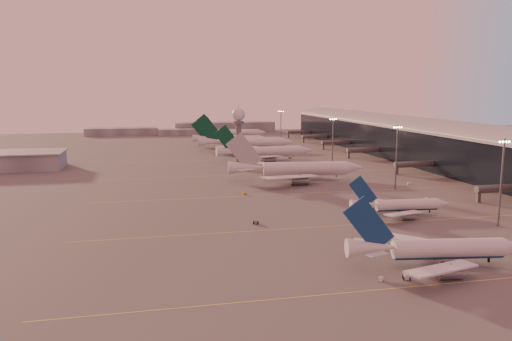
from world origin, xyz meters
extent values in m
plane|color=#514F4F|center=(0.00, 0.00, 0.00)|extent=(700.00, 700.00, 0.00)
cube|color=#D3C94A|center=(30.00, -35.00, 0.01)|extent=(180.00, 0.25, 0.02)
cube|color=#D3C94A|center=(30.00, 10.00, 0.01)|extent=(180.00, 0.25, 0.02)
cube|color=#D3C94A|center=(30.00, 55.00, 0.01)|extent=(180.00, 0.25, 0.02)
cube|color=#D3C94A|center=(30.00, 100.00, 0.01)|extent=(180.00, 0.25, 0.02)
cube|color=#D3C94A|center=(30.00, 150.00, 0.01)|extent=(180.00, 0.25, 0.02)
cube|color=black|center=(108.00, 110.00, 9.00)|extent=(36.00, 360.00, 18.00)
cylinder|color=gray|center=(108.00, 110.00, 18.00)|extent=(10.08, 360.00, 10.08)
cube|color=gray|center=(108.00, 110.00, 18.20)|extent=(40.00, 362.00, 0.80)
cylinder|color=#505257|center=(82.00, 28.00, 4.50)|extent=(22.00, 2.80, 2.80)
cube|color=#505257|center=(72.00, 28.00, 2.20)|extent=(1.20, 1.20, 4.40)
cylinder|color=#505257|center=(82.00, 86.00, 4.50)|extent=(22.00, 2.80, 2.80)
cube|color=#505257|center=(72.00, 86.00, 2.20)|extent=(1.20, 1.20, 4.40)
cylinder|color=#505257|center=(82.00, 142.00, 4.50)|extent=(22.00, 2.80, 2.80)
cube|color=#505257|center=(72.00, 142.00, 2.20)|extent=(1.20, 1.20, 4.40)
cylinder|color=#505257|center=(82.00, 184.00, 4.50)|extent=(22.00, 2.80, 2.80)
cube|color=#505257|center=(72.00, 184.00, 2.20)|extent=(1.20, 1.20, 4.40)
cylinder|color=#505257|center=(82.00, 226.00, 4.50)|extent=(22.00, 2.80, 2.80)
cube|color=#505257|center=(72.00, 226.00, 2.20)|extent=(1.20, 1.20, 4.40)
cylinder|color=#505257|center=(82.00, 266.00, 4.50)|extent=(22.00, 2.80, 2.80)
cube|color=#505257|center=(72.00, 266.00, 2.20)|extent=(1.20, 1.20, 4.40)
cylinder|color=#505257|center=(5.00, 120.00, 11.00)|extent=(2.60, 2.60, 22.00)
cylinder|color=#505257|center=(5.00, 120.00, 22.50)|extent=(5.20, 5.20, 1.20)
sphere|color=silver|center=(5.00, 120.00, 26.40)|extent=(6.40, 6.40, 6.40)
cylinder|color=#505257|center=(5.00, 120.00, 30.10)|extent=(0.16, 0.16, 2.00)
cylinder|color=#505257|center=(58.00, 0.00, 12.50)|extent=(0.56, 0.56, 25.00)
cube|color=#505257|center=(58.00, 0.00, 24.50)|extent=(3.60, 0.25, 0.25)
sphere|color=#FFEABF|center=(56.50, 0.00, 24.10)|extent=(0.56, 0.56, 0.56)
sphere|color=#FFEABF|center=(57.50, 0.00, 24.10)|extent=(0.56, 0.56, 0.56)
sphere|color=#FFEABF|center=(58.50, 0.00, 24.10)|extent=(0.56, 0.56, 0.56)
sphere|color=#FFEABF|center=(59.50, 0.00, 24.10)|extent=(0.56, 0.56, 0.56)
cylinder|color=#505257|center=(55.00, 55.00, 12.50)|extent=(0.56, 0.56, 25.00)
cube|color=#505257|center=(55.00, 55.00, 24.50)|extent=(3.60, 0.25, 0.25)
sphere|color=#FFEABF|center=(53.50, 55.00, 24.10)|extent=(0.56, 0.56, 0.56)
sphere|color=#FFEABF|center=(54.50, 55.00, 24.10)|extent=(0.56, 0.56, 0.56)
sphere|color=#FFEABF|center=(55.50, 55.00, 24.10)|extent=(0.56, 0.56, 0.56)
sphere|color=#FFEABF|center=(56.50, 55.00, 24.10)|extent=(0.56, 0.56, 0.56)
cylinder|color=#505257|center=(50.00, 110.00, 12.50)|extent=(0.56, 0.56, 25.00)
cube|color=#505257|center=(50.00, 110.00, 24.50)|extent=(3.60, 0.25, 0.25)
sphere|color=#FFEABF|center=(48.50, 110.00, 24.10)|extent=(0.56, 0.56, 0.56)
sphere|color=#FFEABF|center=(49.50, 110.00, 24.10)|extent=(0.56, 0.56, 0.56)
sphere|color=#FFEABF|center=(50.50, 110.00, 24.10)|extent=(0.56, 0.56, 0.56)
sphere|color=#FFEABF|center=(51.50, 110.00, 24.10)|extent=(0.56, 0.56, 0.56)
cylinder|color=#505257|center=(48.00, 200.00, 12.50)|extent=(0.56, 0.56, 25.00)
cube|color=#505257|center=(48.00, 200.00, 24.50)|extent=(3.60, 0.25, 0.25)
sphere|color=#FFEABF|center=(46.50, 200.00, 24.10)|extent=(0.56, 0.56, 0.56)
sphere|color=#FFEABF|center=(47.50, 200.00, 24.10)|extent=(0.56, 0.56, 0.56)
sphere|color=#FFEABF|center=(48.50, 200.00, 24.10)|extent=(0.56, 0.56, 0.56)
sphere|color=#FFEABF|center=(49.50, 200.00, 24.10)|extent=(0.56, 0.56, 0.56)
cube|color=slate|center=(-60.00, 320.00, 3.00)|extent=(60.00, 18.00, 6.00)
cube|color=slate|center=(30.00, 330.00, 4.50)|extent=(90.00, 20.00, 9.00)
cube|color=slate|center=(-10.00, 310.00, 2.50)|extent=(40.00, 15.00, 5.00)
cylinder|color=silver|center=(25.18, -25.81, 3.42)|extent=(25.00, 7.78, 4.20)
cylinder|color=navy|center=(25.18, -25.81, 2.48)|extent=(24.34, 6.54, 3.02)
cone|color=silver|center=(7.87, -23.24, 3.95)|extent=(10.84, 5.67, 4.20)
cube|color=silver|center=(17.68, -35.14, 2.69)|extent=(18.19, 9.86, 1.32)
cylinder|color=slate|center=(21.01, -33.17, 0.77)|extent=(5.12, 3.40, 2.73)
cube|color=slate|center=(21.01, -33.17, 1.96)|extent=(0.37, 0.32, 1.68)
cube|color=silver|center=(20.71, -14.71, 2.69)|extent=(16.80, 13.92, 1.32)
cylinder|color=slate|center=(23.33, -17.56, 0.77)|extent=(5.12, 3.40, 2.73)
cube|color=slate|center=(23.33, -17.56, 1.96)|extent=(0.37, 0.32, 1.68)
cube|color=navy|center=(7.36, -23.16, 9.14)|extent=(11.45, 2.08, 12.51)
cube|color=silver|center=(7.21, -27.96, 4.05)|extent=(5.09, 3.14, 0.28)
cube|color=silver|center=(8.61, -18.52, 4.05)|extent=(4.95, 4.18, 0.28)
cylinder|color=black|center=(34.45, -27.19, 0.55)|extent=(0.55, 0.55, 1.10)
cylinder|color=black|center=(23.57, -23.12, 0.61)|extent=(1.28, 0.72, 1.22)
cylinder|color=black|center=(22.86, -27.92, 0.61)|extent=(1.28, 0.72, 1.22)
cylinder|color=silver|center=(39.29, 17.50, 2.73)|extent=(19.89, 4.91, 3.35)
cylinder|color=navy|center=(39.29, 17.50, 1.98)|extent=(19.42, 3.94, 2.41)
cone|color=silver|center=(51.00, 16.56, 2.73)|extent=(4.06, 3.64, 3.35)
cone|color=silver|center=(25.37, 18.61, 3.15)|extent=(8.50, 4.00, 3.35)
cube|color=silver|center=(33.82, 9.66, 2.15)|extent=(14.38, 8.69, 1.05)
cylinder|color=slate|center=(36.37, 11.41, 0.62)|extent=(3.97, 2.47, 2.18)
cube|color=slate|center=(36.37, 11.41, 1.56)|extent=(0.28, 0.24, 1.34)
cube|color=silver|center=(35.13, 26.10, 2.15)|extent=(13.78, 10.45, 1.05)
cylinder|color=slate|center=(37.37, 23.97, 0.62)|extent=(3.97, 2.47, 2.18)
cube|color=slate|center=(37.37, 23.97, 1.56)|extent=(0.28, 0.24, 1.34)
cube|color=navy|center=(24.96, 18.64, 7.30)|extent=(9.19, 1.04, 9.99)
cube|color=silver|center=(25.09, 14.81, 3.24)|extent=(4.07, 2.72, 0.22)
cube|color=silver|center=(25.70, 22.40, 3.24)|extent=(4.01, 3.17, 0.22)
cylinder|color=black|center=(46.75, 16.90, 0.44)|extent=(0.44, 0.44, 0.88)
cylinder|color=black|center=(37.87, 19.56, 0.49)|extent=(1.00, 0.52, 0.97)
cylinder|color=black|center=(37.56, 15.69, 0.49)|extent=(1.00, 0.52, 0.97)
cylinder|color=silver|center=(27.00, 81.83, 3.89)|extent=(36.35, 9.97, 5.61)
cylinder|color=silver|center=(27.00, 81.83, 2.63)|extent=(35.44, 8.32, 4.04)
cone|color=silver|center=(48.28, 79.20, 3.89)|extent=(7.59, 6.42, 5.61)
cone|color=silver|center=(1.69, 84.95, 4.60)|extent=(15.64, 7.42, 5.61)
cube|color=silver|center=(16.47, 68.07, 2.91)|extent=(26.22, 14.81, 1.67)
cylinder|color=slate|center=(21.22, 71.04, 0.63)|extent=(7.35, 4.47, 3.65)
cube|color=slate|center=(21.22, 71.04, 1.93)|extent=(0.30, 0.26, 2.25)
cube|color=silver|center=(20.13, 97.73, 2.91)|extent=(24.55, 19.70, 1.67)
cylinder|color=slate|center=(24.01, 93.69, 0.63)|extent=(7.35, 4.47, 3.65)
cube|color=slate|center=(24.01, 93.69, 1.93)|extent=(0.30, 0.26, 2.25)
cube|color=#999CA0|center=(0.95, 85.04, 11.23)|extent=(15.48, 2.22, 16.66)
cube|color=silver|center=(0.54, 78.08, 4.74)|extent=(7.42, 4.73, 0.23)
cube|color=silver|center=(2.25, 91.89, 4.74)|extent=(7.25, 5.98, 0.23)
cylinder|color=black|center=(40.55, 80.16, 0.45)|extent=(0.45, 0.45, 0.91)
cylinder|color=black|center=(24.37, 84.16, 0.50)|extent=(1.04, 0.57, 1.00)
cylinder|color=black|center=(23.88, 80.20, 0.50)|extent=(1.04, 0.57, 1.00)
cylinder|color=silver|center=(27.53, 144.12, 3.79)|extent=(33.46, 6.89, 5.36)
cylinder|color=silver|center=(27.53, 144.12, 2.58)|extent=(32.72, 5.36, 3.86)
cone|color=silver|center=(47.35, 145.03, 3.79)|extent=(6.67, 5.65, 5.36)
cone|color=silver|center=(3.96, 143.03, 4.46)|extent=(14.17, 6.00, 5.36)
cube|color=silver|center=(19.99, 129.77, 2.85)|extent=(23.62, 17.11, 1.59)
cylinder|color=slate|center=(23.90, 133.26, 0.65)|extent=(6.59, 3.78, 3.49)
cube|color=slate|center=(23.90, 133.26, 1.91)|extent=(0.29, 0.24, 2.14)
cube|color=silver|center=(18.70, 157.71, 2.85)|extent=(24.21, 15.39, 1.59)
cylinder|color=slate|center=(22.92, 154.60, 0.65)|extent=(6.59, 3.78, 3.49)
cube|color=slate|center=(22.92, 154.60, 1.91)|extent=(0.29, 0.24, 2.14)
cube|color=#073A25|center=(3.26, 143.00, 10.86)|extent=(14.75, 1.00, 15.87)
cube|color=silver|center=(4.02, 136.60, 4.59)|extent=(6.80, 5.20, 0.23)
cube|color=silver|center=(3.43, 149.45, 4.59)|extent=(6.86, 4.77, 0.23)
cylinder|color=black|center=(40.15, 144.70, 0.46)|extent=(0.46, 0.46, 0.92)
cylinder|color=black|center=(24.76, 146.03, 0.51)|extent=(1.04, 0.51, 1.02)
cylinder|color=black|center=(24.94, 141.96, 0.51)|extent=(1.04, 0.51, 1.02)
cylinder|color=silver|center=(25.84, 187.44, 4.19)|extent=(37.26, 12.10, 5.93)
cylinder|color=silver|center=(25.84, 187.44, 2.86)|extent=(36.26, 10.34, 4.27)
cone|color=silver|center=(47.48, 183.71, 4.19)|extent=(8.03, 7.06, 5.93)
cone|color=silver|center=(0.11, 191.87, 4.94)|extent=(16.21, 8.47, 5.93)
cube|color=silver|center=(14.28, 173.73, 3.16)|extent=(27.31, 14.23, 1.76)
cylinder|color=slate|center=(19.34, 176.57, 0.72)|extent=(7.67, 5.01, 3.86)
cube|color=slate|center=(19.34, 176.57, 2.12)|extent=(0.35, 0.30, 2.37)
cube|color=silver|center=(19.54, 204.23, 3.16)|extent=(24.90, 21.26, 1.76)
cylinder|color=slate|center=(23.35, 199.86, 0.72)|extent=(7.67, 5.01, 3.86)
cube|color=slate|center=(23.35, 199.86, 2.12)|extent=(0.35, 0.30, 2.37)
cube|color=#073A25|center=(-0.65, 192.00, 12.02)|extent=(16.15, 3.13, 17.56)
cube|color=silver|center=(-1.35, 184.90, 5.08)|extent=(7.58, 4.55, 0.26)
cube|color=silver|center=(1.06, 198.93, 5.08)|extent=(7.34, 6.33, 0.26)
cylinder|color=black|center=(39.62, 185.06, 0.51)|extent=(0.51, 0.51, 1.02)
cylinder|color=black|center=(23.30, 190.16, 0.56)|extent=(1.20, 0.70, 1.13)
cylinder|color=black|center=(22.53, 185.72, 0.56)|extent=(1.20, 0.70, 1.13)
cylinder|color=silver|center=(20.54, 215.57, 3.67)|extent=(32.57, 11.97, 5.19)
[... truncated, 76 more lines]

